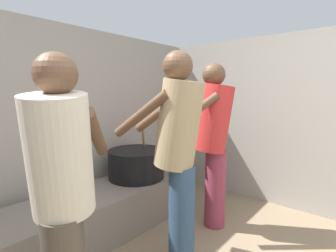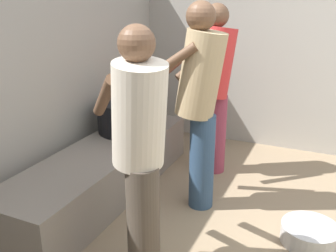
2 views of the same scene
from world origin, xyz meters
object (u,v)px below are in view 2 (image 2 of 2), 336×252
Objects in this scene: cook_in_tan_shirt at (199,96)px; cook_in_red_shirt at (215,81)px; cook_in_cream_shirt at (140,143)px; cooking_pot_main at (129,116)px; metal_mixing_bowl at (310,234)px.

cook_in_tan_shirt is 1.02× the size of cook_in_red_shirt.
cook_in_cream_shirt is at bearing -178.36° from cook_in_red_shirt.
cook_in_tan_shirt is at bearing -2.77° from cook_in_cream_shirt.
cooking_pot_main is 0.87m from cook_in_red_shirt.
cook_in_red_shirt is 1.53m from metal_mixing_bowl.
cook_in_red_shirt is (0.65, 0.09, -0.02)m from cook_in_tan_shirt.
cook_in_tan_shirt is at bearing -112.23° from cooking_pot_main.
cooking_pot_main is at bearing 74.14° from metal_mixing_bowl.
cook_in_cream_shirt reaches higher than metal_mixing_bowl.
cook_in_red_shirt reaches higher than cook_in_cream_shirt.
cook_in_red_shirt is (0.32, -0.74, 0.34)m from cooking_pot_main.
cook_in_red_shirt reaches higher than cooking_pot_main.
cook_in_cream_shirt is 3.83× the size of metal_mixing_bowl.
cook_in_tan_shirt is at bearing 80.33° from metal_mixing_bowl.
cook_in_cream_shirt reaches higher than cooking_pot_main.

